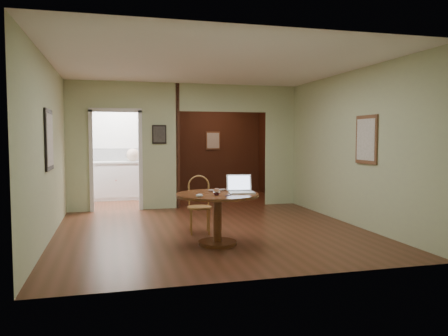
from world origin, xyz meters
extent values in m
plane|color=#462414|center=(0.00, 0.00, 0.00)|extent=(5.00, 5.00, 0.00)
plane|color=white|center=(0.00, 0.00, 2.70)|extent=(5.00, 5.00, 0.00)
plane|color=#B7C296|center=(0.00, -2.50, 1.35)|extent=(5.00, 0.00, 5.00)
plane|color=#B7C296|center=(-2.50, 0.00, 1.35)|extent=(0.00, 5.00, 5.00)
plane|color=#B7C296|center=(2.50, 0.00, 1.35)|extent=(0.00, 5.00, 5.00)
cube|color=#B7C296|center=(-2.25, 2.50, 1.35)|extent=(0.50, 2.70, 0.04)
cube|color=#B7C296|center=(-0.60, 2.50, 1.35)|extent=(0.80, 2.70, 0.04)
cube|color=#B7C296|center=(2.15, 2.50, 1.35)|extent=(0.70, 2.70, 0.04)
plane|color=silver|center=(-1.35, 4.50, 1.35)|extent=(2.70, 0.00, 2.70)
plane|color=#371A10|center=(1.15, 5.00, 1.35)|extent=(2.70, 0.00, 2.70)
cube|color=#371A10|center=(-0.20, 3.75, 1.35)|extent=(0.08, 2.50, 2.70)
cube|color=black|center=(-2.48, 0.00, 1.50)|extent=(0.03, 0.70, 0.90)
cube|color=brown|center=(2.48, -0.50, 1.50)|extent=(0.03, 0.60, 0.80)
cube|color=black|center=(-0.60, 2.48, 1.60)|extent=(0.30, 0.03, 0.40)
cube|color=white|center=(1.15, 4.98, 1.45)|extent=(0.40, 0.03, 0.50)
cube|color=white|center=(-1.35, 4.49, 1.10)|extent=(2.00, 0.02, 0.32)
cylinder|color=brown|center=(-0.14, -0.88, 0.02)|extent=(0.55, 0.55, 0.05)
cylinder|color=brown|center=(-0.14, -0.88, 0.36)|extent=(0.12, 0.12, 0.64)
cylinder|color=brown|center=(-0.14, -0.88, 0.72)|extent=(1.18, 1.18, 0.04)
cylinder|color=#A47F3A|center=(-0.24, -0.08, 0.42)|extent=(0.43, 0.43, 0.03)
cylinder|color=#A47F3A|center=(-0.39, -0.20, 0.21)|extent=(0.03, 0.03, 0.42)
cylinder|color=#A47F3A|center=(-0.12, -0.23, 0.21)|extent=(0.03, 0.03, 0.42)
cylinder|color=#A47F3A|center=(-0.36, 0.08, 0.21)|extent=(0.03, 0.03, 0.42)
cylinder|color=#A47F3A|center=(-0.08, 0.05, 0.21)|extent=(0.03, 0.03, 0.42)
cylinder|color=#A47F3A|center=(-0.38, 0.08, 0.59)|extent=(0.02, 0.02, 0.33)
cylinder|color=#A47F3A|center=(-0.07, 0.04, 0.59)|extent=(0.02, 0.02, 0.33)
torus|color=#A47F3A|center=(-0.22, 0.07, 0.74)|extent=(0.36, 0.07, 0.36)
cube|color=white|center=(0.21, -0.93, 0.75)|extent=(0.40, 0.30, 0.02)
cube|color=silver|center=(0.21, -0.96, 0.76)|extent=(0.33, 0.18, 0.00)
cube|color=white|center=(0.21, -0.77, 0.87)|extent=(0.37, 0.12, 0.24)
cube|color=#99A8C3|center=(0.21, -0.78, 0.87)|extent=(0.32, 0.09, 0.20)
imported|color=#A7A7AB|center=(-0.05, -0.62, 0.75)|extent=(0.34, 0.27, 0.02)
ellipsoid|color=white|center=(-0.46, -1.18, 0.76)|extent=(0.12, 0.09, 0.04)
cylinder|color=navy|center=(-0.05, -1.14, 0.74)|extent=(0.11, 0.11, 0.01)
cube|color=white|center=(-1.35, 4.20, 0.45)|extent=(2.00, 0.55, 0.90)
cube|color=silver|center=(-1.35, 4.20, 0.92)|extent=(2.06, 0.60, 0.04)
sphere|color=#B20C0C|center=(-1.50, 3.91, 0.50)|extent=(0.03, 0.03, 0.03)
sphere|color=#B20C0C|center=(-0.50, 3.91, 0.50)|extent=(0.03, 0.03, 0.03)
ellipsoid|color=tan|center=(-1.08, 4.20, 1.10)|extent=(0.40, 0.38, 0.32)
camera|label=1|loc=(-1.58, -6.88, 1.53)|focal=35.00mm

